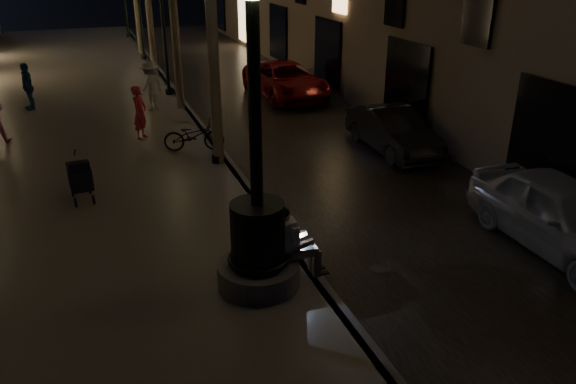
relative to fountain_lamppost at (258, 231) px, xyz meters
name	(u,v)px	position (x,y,z in m)	size (l,w,h in m)	color
ground	(182,105)	(1.00, 13.00, -1.21)	(120.00, 120.00, 0.00)	black
cobble_lane	(258,98)	(4.00, 13.00, -1.20)	(6.00, 45.00, 0.02)	black
promenade	(69,112)	(-3.00, 13.00, -1.11)	(8.00, 45.00, 0.20)	slate
curb_strip	(182,102)	(1.00, 13.00, -1.11)	(0.25, 45.00, 0.20)	#59595B
fountain_lamppost	(258,231)	(0.00, 0.00, 0.00)	(1.40, 1.40, 5.21)	#59595B
seated_man_laptop	(293,241)	(0.61, 0.00, -0.29)	(0.99, 0.34, 1.36)	gray
lamp_curb_a	(211,46)	(0.70, 6.00, 2.02)	(0.36, 0.36, 4.81)	black
lamp_curb_b	(162,13)	(0.70, 14.00, 2.02)	(0.36, 0.36, 4.81)	black
stroller	(80,177)	(-2.72, 4.64, -0.43)	(0.55, 1.14, 1.16)	black
car_front	(563,215)	(6.00, -0.50, -0.49)	(1.70, 4.23, 1.44)	#AAAEB2
car_second	(393,131)	(5.82, 5.68, -0.59)	(1.32, 3.78, 1.24)	black
car_third	(286,80)	(5.09, 12.76, -0.54)	(2.24, 4.85, 1.35)	maroon
pedestrian_red	(140,112)	(-0.93, 8.79, -0.22)	(0.58, 0.38, 1.58)	#CA283F
pedestrian_white	(150,86)	(-0.22, 11.90, -0.16)	(1.10, 0.63, 1.71)	silver
pedestrian_blue	(28,86)	(-4.23, 13.48, -0.20)	(0.96, 0.40, 1.63)	#27568F
bicycle	(194,136)	(0.33, 7.14, -0.57)	(0.59, 1.68, 0.88)	black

